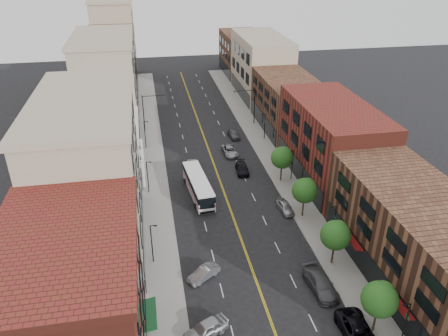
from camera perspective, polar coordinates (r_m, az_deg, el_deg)
ground at (r=47.83m, az=5.08°, el=-16.67°), size 220.00×220.00×0.00m
sidewalk_left at (r=75.49m, az=-9.27°, el=1.08°), size 4.00×110.00×0.15m
sidewalk_right at (r=78.15m, az=5.51°, el=2.29°), size 4.00×110.00×0.15m
bldg_l_redbrick at (r=38.15m, az=-18.57°, el=-17.84°), size 10.00×16.00×14.00m
bldg_l_tanoffice at (r=52.28m, az=-16.71°, el=-1.39°), size 10.00×22.00×18.00m
bldg_l_white at (r=70.52m, az=-15.06°, el=2.03°), size 10.00×14.00×8.00m
bldg_l_far_a at (r=84.64m, az=-14.89°, el=9.98°), size 10.00×20.00×18.00m
bldg_l_far_b at (r=104.26m, az=-14.25°, el=12.43°), size 10.00×20.00×15.00m
bldg_l_far_c at (r=121.25m, az=-14.06°, el=15.72°), size 10.00×16.00×20.00m
bldg_r_near at (r=51.15m, az=24.27°, el=-8.83°), size 10.00×26.00×10.00m
bldg_r_mid at (r=68.64m, az=13.84°, el=3.30°), size 10.00×22.00×12.00m
bldg_r_far_a at (r=87.14m, az=8.38°, el=8.33°), size 10.00×20.00×10.00m
bldg_r_far_b at (r=105.79m, az=4.86°, el=13.09°), size 10.00×22.00×14.00m
bldg_r_far_c at (r=125.00m, az=2.41°, el=14.70°), size 10.00×18.00×11.00m
tree_r_0 at (r=44.23m, az=19.72°, el=-15.70°), size 3.40×3.40×5.59m
tree_r_1 at (r=50.93m, az=14.42°, el=-8.37°), size 3.40×3.40×5.59m
tree_r_2 at (r=58.57m, az=10.56°, el=-2.81°), size 3.40×3.40×5.59m
tree_r_3 at (r=66.85m, az=7.65°, el=1.44°), size 3.40×3.40×5.59m
lamp_l_1 at (r=50.83m, az=-9.38°, el=-9.48°), size 0.81×0.55×5.05m
lamp_l_2 at (r=64.38m, az=-9.92°, el=-0.97°), size 0.81×0.55×5.05m
lamp_l_3 at (r=78.86m, az=-10.26°, el=4.50°), size 0.81×0.55×5.05m
lamp_r_0 at (r=44.52m, az=22.63°, el=-18.06°), size 0.81×0.55×5.05m
lamp_r_1 at (r=55.06m, az=14.15°, el=-6.80°), size 0.81×0.55×5.05m
lamp_r_2 at (r=67.77m, az=8.87°, el=0.64°), size 0.81×0.55×5.05m
lamp_r_3 at (r=81.65m, az=5.31°, el=5.65°), size 0.81×0.55×5.05m
signal_mast_left at (r=85.72m, az=-10.03°, el=7.62°), size 4.49×0.18×7.20m
signal_mast_right at (r=88.13m, az=3.55°, el=8.55°), size 4.49×0.18×7.20m
city_bus at (r=63.77m, az=-3.39°, el=-2.21°), size 3.44×11.33×2.87m
car_angle_a at (r=43.88m, az=-2.38°, el=-20.27°), size 4.90×3.60×1.55m
car_angle_b at (r=49.64m, az=-2.66°, el=-13.57°), size 4.05×3.33×1.30m
car_parked_near at (r=45.26m, az=17.14°, el=-19.87°), size 2.86×5.99×1.65m
car_parked_mid at (r=49.22m, az=12.50°, el=-14.52°), size 2.77×5.81×1.63m
car_parked_far at (r=60.99m, az=8.02°, el=-5.07°), size 1.85×4.00×1.33m
car_lane_behind at (r=71.52m, az=-4.11°, el=0.39°), size 1.52×4.28×1.41m
car_lane_a at (r=70.38m, az=2.37°, el=-0.07°), size 2.21×4.72×1.33m
car_lane_b at (r=76.29m, az=0.77°, el=2.26°), size 2.44×4.94×1.35m
car_lane_c at (r=83.08m, az=1.25°, el=4.48°), size 2.04×4.31×1.42m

